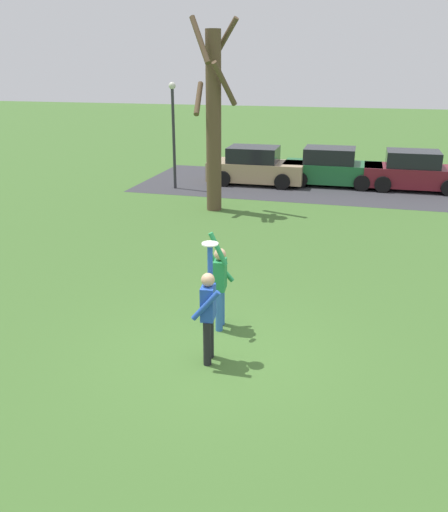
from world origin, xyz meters
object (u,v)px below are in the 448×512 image
bare_tree_tall (213,117)px  parked_car_maroon (414,172)px  person_defender (220,281)px  lamppost_by_lot (173,125)px  parked_car_green (331,168)px  frisbee_disc (210,244)px  parked_car_tan (256,167)px  person_catcher (208,310)px

bare_tree_tall → parked_car_maroon: bearing=37.0°
person_defender → lamppost_by_lot: (-5.20, 11.71, 1.60)m
parked_car_maroon → lamppost_by_lot: size_ratio=0.97×
person_defender → parked_car_maroon: size_ratio=0.49×
lamppost_by_lot → person_defender: bearing=-66.0°
lamppost_by_lot → bare_tree_tall: bearing=-49.1°
parked_car_green → frisbee_disc: bearing=-94.3°
parked_car_green → parked_car_maroon: bearing=-1.1°
parked_car_tan → lamppost_by_lot: (-3.06, -1.81, 1.86)m
parked_car_tan → parked_car_maroon: size_ratio=1.00×
parked_car_maroon → lamppost_by_lot: (-9.62, -2.38, 1.86)m
parked_car_maroon → person_catcher: bearing=-106.4°
person_catcher → lamppost_by_lot: (-5.35, 12.98, 1.60)m
parked_car_maroon → person_defender: bearing=-108.2°
parked_car_tan → parked_car_maroon: (6.56, 0.58, 0.00)m
person_catcher → frisbee_disc: size_ratio=7.43×
parked_car_green → bare_tree_tall: 6.96m
frisbee_disc → lamppost_by_lot: lamppost_by_lot is taller
frisbee_disc → parked_car_tan: size_ratio=0.07×
frisbee_disc → parked_car_maroon: frisbee_disc is taller
bare_tree_tall → parked_car_tan: bearing=83.8°
parked_car_tan → bare_tree_tall: size_ratio=0.64×
parked_car_tan → parked_car_green: (3.19, 0.59, 0.00)m
person_catcher → bare_tree_tall: bearing=9.1°
parked_car_tan → parked_car_green: bearing=9.7°
parked_car_green → parked_car_maroon: (3.37, -0.02, 0.00)m
person_catcher → lamppost_by_lot: size_ratio=0.49×
parked_car_tan → parked_car_maroon: bearing=4.2°
person_catcher → parked_car_tan: (-2.28, 14.79, -0.25)m
person_defender → parked_car_tan: person_defender is taller
parked_car_tan → lamppost_by_lot: lamppost_by_lot is taller
parked_car_tan → parked_car_maroon: same height
person_catcher → parked_car_green: bearing=-9.8°
person_defender → bare_tree_tall: size_ratio=0.32×
parked_car_tan → bare_tree_tall: 5.39m
parked_car_maroon → lamppost_by_lot: lamppost_by_lot is taller
person_defender → parked_car_maroon: bearing=156.1°
parked_car_maroon → bare_tree_tall: bearing=-143.9°
frisbee_disc → parked_car_green: size_ratio=0.07×
person_catcher → parked_car_tan: bearing=2.3°
frisbee_disc → lamppost_by_lot: bearing=112.6°
frisbee_disc → parked_car_green: bearing=86.5°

